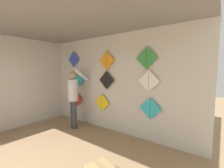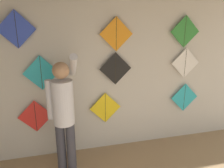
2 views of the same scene
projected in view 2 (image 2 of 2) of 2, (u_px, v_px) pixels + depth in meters
name	position (u px, v px, depth m)	size (l,w,h in m)	color
back_panel	(113.00, 73.00, 3.77)	(5.38, 0.06, 2.80)	beige
shopkeeper	(64.00, 110.00, 3.12)	(0.46, 0.60, 1.88)	#383842
kite_0	(36.00, 116.00, 3.56)	(0.55, 0.01, 0.55)	red
kite_1	(105.00, 108.00, 3.82)	(0.55, 0.01, 0.55)	yellow
kite_2	(184.00, 97.00, 4.17)	(0.55, 0.01, 0.55)	#28B2C6
kite_3	(41.00, 73.00, 3.39)	(0.55, 0.01, 0.55)	#28B2C6
kite_4	(115.00, 69.00, 3.66)	(0.55, 0.01, 0.55)	black
kite_5	(185.00, 63.00, 3.96)	(0.55, 0.01, 0.55)	white
kite_6	(16.00, 29.00, 3.13)	(0.55, 0.01, 0.55)	blue
kite_7	(116.00, 34.00, 3.50)	(0.55, 0.01, 0.55)	orange
kite_8	(185.00, 32.00, 3.78)	(0.55, 0.01, 0.55)	#338C38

